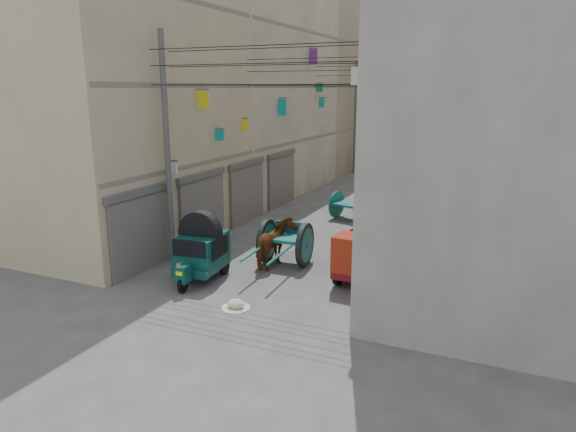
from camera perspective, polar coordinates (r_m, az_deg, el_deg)
The scene contains 18 objects.
ground at distance 12.74m, azimuth -15.72°, elevation -15.11°, with size 140.00×140.00×0.00m, color #414143.
building_row_left at distance 45.22m, azimuth 4.42°, elevation 14.39°, with size 8.00×62.00×14.00m.
building_row_right at distance 42.51m, azimuth 25.71°, elevation 13.13°, with size 8.00×62.00×14.00m.
end_cap_building at distance 74.75m, azimuth 19.07°, elevation 13.54°, with size 22.00×10.00×13.00m, color gray.
shutters_left at distance 22.39m, azimuth -6.80°, elevation 2.04°, with size 0.18×14.40×2.88m.
signboards at distance 31.06m, azimuth 10.41°, elevation 8.83°, with size 8.22×40.52×5.67m.
ac_units at distance 16.54m, azimuth 11.55°, elevation 18.38°, with size 0.70×6.55×3.35m.
utility_poles at distance 26.53m, azimuth 8.00°, elevation 9.32°, with size 7.40×22.20×8.00m.
overhead_cables at distance 23.97m, azimuth 6.40°, elevation 15.51°, with size 7.40×22.52×1.12m.
auto_rickshaw at distance 16.93m, azimuth -9.64°, elevation -3.62°, with size 1.60×2.53×1.74m.
tonga_cart at distance 18.17m, azimuth -0.28°, elevation -2.90°, with size 1.70×3.51×1.56m.
mini_truck at distance 16.73m, azimuth 8.31°, elevation -4.56°, with size 1.49×3.07×1.69m.
second_cart at distance 24.52m, azimuth 6.77°, elevation 1.15°, with size 1.75×1.63×1.29m.
feed_sack at distance 14.89m, azimuth -5.83°, elevation -9.68°, with size 0.51×0.41×0.26m, color beige.
horse at distance 17.86m, azimuth -1.43°, elevation -3.15°, with size 0.89×1.96×1.65m, color #5B2315.
distant_car_white at distance 37.17m, azimuth 11.61°, elevation 5.16°, with size 1.37×3.42×1.16m, color silver.
distant_car_grey at distance 39.15m, azimuth 16.65°, elevation 5.22°, with size 1.12×3.22×1.06m, color slate.
distant_car_green at distance 51.12m, azimuth 16.15°, elevation 7.25°, with size 1.66×4.09×1.19m, color #226456.
Camera 1 is at (7.42, -8.38, 6.08)m, focal length 32.00 mm.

